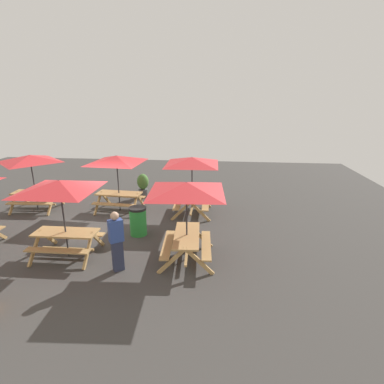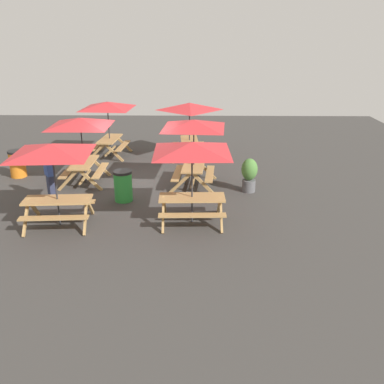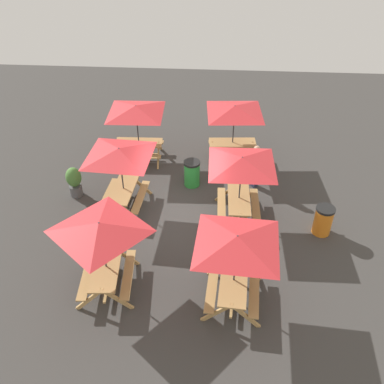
% 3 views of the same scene
% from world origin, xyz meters
% --- Properties ---
extents(ground_plane, '(25.74, 25.74, 0.00)m').
position_xyz_m(ground_plane, '(0.00, 0.00, 0.00)').
color(ground_plane, '#3D3A38').
rests_on(ground_plane, ground).
extents(picnic_table_0, '(2.82, 2.82, 2.34)m').
position_xyz_m(picnic_table_0, '(0.21, 1.97, 1.99)').
color(picnic_table_0, tan).
rests_on(picnic_table_0, ground).
extents(picnic_table_1, '(2.14, 2.14, 2.34)m').
position_xyz_m(picnic_table_1, '(-3.28, 1.75, 1.99)').
color(picnic_table_1, tan).
rests_on(picnic_table_1, ground).
extents(picnic_table_2, '(2.83, 2.83, 2.34)m').
position_xyz_m(picnic_table_2, '(3.21, 1.96, 1.99)').
color(picnic_table_2, tan).
rests_on(picnic_table_2, ground).
extents(picnic_table_3, '(2.82, 2.82, 2.34)m').
position_xyz_m(picnic_table_3, '(3.45, -1.67, 1.99)').
color(picnic_table_3, tan).
rests_on(picnic_table_3, ground).
extents(picnic_table_4, '(2.83, 2.83, 2.34)m').
position_xyz_m(picnic_table_4, '(-0.05, -1.84, 1.99)').
color(picnic_table_4, tan).
rests_on(picnic_table_4, ground).
extents(picnic_table_5, '(2.82, 2.82, 2.34)m').
position_xyz_m(picnic_table_5, '(-3.52, -1.63, 1.99)').
color(picnic_table_5, tan).
rests_on(picnic_table_5, ground).
extents(trash_bin_orange, '(0.59, 0.59, 0.98)m').
position_xyz_m(trash_bin_orange, '(-0.68, -4.45, 0.49)').
color(trash_bin_orange, orange).
rests_on(trash_bin_orange, ground).
extents(trash_bin_green, '(0.59, 0.59, 0.98)m').
position_xyz_m(trash_bin_green, '(1.61, -0.21, 0.49)').
color(trash_bin_green, green).
rests_on(trash_bin_green, ground).
extents(potted_plant_0, '(0.53, 0.53, 1.13)m').
position_xyz_m(potted_plant_0, '(0.72, 3.81, 0.61)').
color(potted_plant_0, '#59595B').
rests_on(potted_plant_0, ground).
extents(person_standing, '(0.42, 0.39, 1.67)m').
position_xyz_m(person_standing, '(1.68, -2.44, 0.89)').
color(person_standing, '#2D334C').
rests_on(person_standing, ground).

